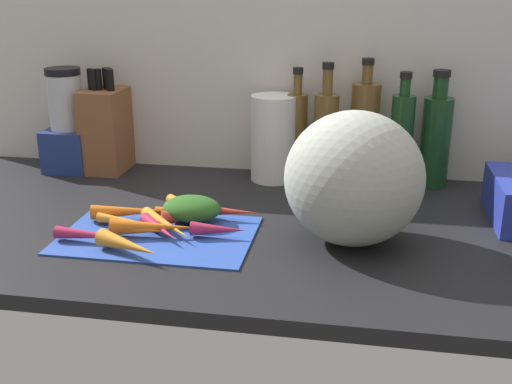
# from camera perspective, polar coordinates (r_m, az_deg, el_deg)

# --- Properties ---
(ground_plane) EXTENTS (1.70, 0.80, 0.03)m
(ground_plane) POSITION_cam_1_polar(r_m,az_deg,el_deg) (1.37, -0.71, -3.19)
(ground_plane) COLOR black
(wall_back) EXTENTS (1.70, 0.03, 0.60)m
(wall_back) POSITION_cam_1_polar(r_m,az_deg,el_deg) (1.66, 1.77, 12.07)
(wall_back) COLOR silver
(wall_back) RESTS_ON ground_plane
(cutting_board) EXTENTS (0.39, 0.26, 0.01)m
(cutting_board) POSITION_cam_1_polar(r_m,az_deg,el_deg) (1.30, -8.94, -3.83)
(cutting_board) COLOR #2D51B7
(cutting_board) RESTS_ON ground_plane
(carrot_0) EXTENTS (0.18, 0.04, 0.02)m
(carrot_0) POSITION_cam_1_polar(r_m,az_deg,el_deg) (1.36, -5.59, -1.85)
(carrot_0) COLOR orange
(carrot_0) RESTS_ON cutting_board
(carrot_1) EXTENTS (0.17, 0.07, 0.03)m
(carrot_1) POSITION_cam_1_polar(r_m,az_deg,el_deg) (1.37, -11.37, -1.75)
(carrot_1) COLOR orange
(carrot_1) RESTS_ON cutting_board
(carrot_2) EXTENTS (0.16, 0.03, 0.03)m
(carrot_2) POSITION_cam_1_polar(r_m,az_deg,el_deg) (1.28, -14.76, -3.83)
(carrot_2) COLOR #B2264C
(carrot_2) RESTS_ON cutting_board
(carrot_3) EXTENTS (0.18, 0.06, 0.03)m
(carrot_3) POSITION_cam_1_polar(r_m,az_deg,el_deg) (1.28, -9.40, -3.19)
(carrot_3) COLOR orange
(carrot_3) RESTS_ON cutting_board
(carrot_4) EXTENTS (0.16, 0.04, 0.03)m
(carrot_4) POSITION_cam_1_polar(r_m,az_deg,el_deg) (1.35, -3.23, -1.76)
(carrot_4) COLOR red
(carrot_4) RESTS_ON cutting_board
(carrot_5) EXTENTS (0.11, 0.11, 0.03)m
(carrot_5) POSITION_cam_1_polar(r_m,az_deg,el_deg) (1.28, -8.77, -3.33)
(carrot_5) COLOR #B2264C
(carrot_5) RESTS_ON cutting_board
(carrot_6) EXTENTS (0.13, 0.04, 0.02)m
(carrot_6) POSITION_cam_1_polar(r_m,az_deg,el_deg) (1.34, -11.86, -2.61)
(carrot_6) COLOR orange
(carrot_6) RESTS_ON cutting_board
(carrot_7) EXTENTS (0.15, 0.09, 0.03)m
(carrot_7) POSITION_cam_1_polar(r_m,az_deg,el_deg) (1.20, -11.61, -4.79)
(carrot_7) COLOR orange
(carrot_7) RESTS_ON cutting_board
(carrot_8) EXTENTS (0.14, 0.13, 0.03)m
(carrot_8) POSITION_cam_1_polar(r_m,az_deg,el_deg) (1.30, -8.21, -2.95)
(carrot_8) COLOR orange
(carrot_8) RESTS_ON cutting_board
(carrot_9) EXTENTS (0.14, 0.09, 0.03)m
(carrot_9) POSITION_cam_1_polar(r_m,az_deg,el_deg) (1.33, -5.73, -2.11)
(carrot_9) COLOR red
(carrot_9) RESTS_ON cutting_board
(carrot_10) EXTENTS (0.11, 0.03, 0.03)m
(carrot_10) POSITION_cam_1_polar(r_m,az_deg,el_deg) (1.28, -10.68, -3.44)
(carrot_10) COLOR orange
(carrot_10) RESTS_ON cutting_board
(carrot_11) EXTENTS (0.11, 0.04, 0.03)m
(carrot_11) POSITION_cam_1_polar(r_m,az_deg,el_deg) (1.26, -3.47, -3.43)
(carrot_11) COLOR #B2264C
(carrot_11) RESTS_ON cutting_board
(carrot_12) EXTENTS (0.14, 0.12, 0.02)m
(carrot_12) POSITION_cam_1_polar(r_m,az_deg,el_deg) (1.39, -6.03, -1.44)
(carrot_12) COLOR orange
(carrot_12) RESTS_ON cutting_board
(carrot_greens_pile) EXTENTS (0.13, 0.10, 0.05)m
(carrot_greens_pile) POSITION_cam_1_polar(r_m,az_deg,el_deg) (1.34, -5.90, -1.51)
(carrot_greens_pile) COLOR #2D6023
(carrot_greens_pile) RESTS_ON cutting_board
(winter_squash) EXTENTS (0.27, 0.25, 0.27)m
(winter_squash) POSITION_cam_1_polar(r_m,az_deg,el_deg) (1.22, 8.93, 1.20)
(winter_squash) COLOR #B2B7A8
(winter_squash) RESTS_ON ground_plane
(knife_block) EXTENTS (0.10, 0.14, 0.28)m
(knife_block) POSITION_cam_1_polar(r_m,az_deg,el_deg) (1.73, -13.58, 5.63)
(knife_block) COLOR brown
(knife_block) RESTS_ON ground_plane
(blender_appliance) EXTENTS (0.12, 0.12, 0.28)m
(blender_appliance) POSITION_cam_1_polar(r_m,az_deg,el_deg) (1.76, -16.81, 5.70)
(blender_appliance) COLOR navy
(blender_appliance) RESTS_ON ground_plane
(paper_towel_roll) EXTENTS (0.12, 0.12, 0.22)m
(paper_towel_roll) POSITION_cam_1_polar(r_m,az_deg,el_deg) (1.60, 1.60, 4.93)
(paper_towel_roll) COLOR white
(paper_towel_roll) RESTS_ON ground_plane
(bottle_0) EXTENTS (0.05, 0.05, 0.29)m
(bottle_0) POSITION_cam_1_polar(r_m,az_deg,el_deg) (1.61, 3.75, 5.29)
(bottle_0) COLOR brown
(bottle_0) RESTS_ON ground_plane
(bottle_1) EXTENTS (0.06, 0.06, 0.31)m
(bottle_1) POSITION_cam_1_polar(r_m,az_deg,el_deg) (1.57, 6.38, 5.03)
(bottle_1) COLOR brown
(bottle_1) RESTS_ON ground_plane
(bottle_2) EXTENTS (0.07, 0.07, 0.32)m
(bottle_2) POSITION_cam_1_polar(r_m,az_deg,el_deg) (1.60, 9.85, 5.41)
(bottle_2) COLOR brown
(bottle_2) RESTS_ON ground_plane
(bottle_3) EXTENTS (0.06, 0.06, 0.29)m
(bottle_3) POSITION_cam_1_polar(r_m,az_deg,el_deg) (1.58, 13.12, 4.70)
(bottle_3) COLOR #19421E
(bottle_3) RESTS_ON ground_plane
(bottle_4) EXTENTS (0.07, 0.07, 0.29)m
(bottle_4) POSITION_cam_1_polar(r_m,az_deg,el_deg) (1.61, 16.10, 4.72)
(bottle_4) COLOR #19421E
(bottle_4) RESTS_ON ground_plane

